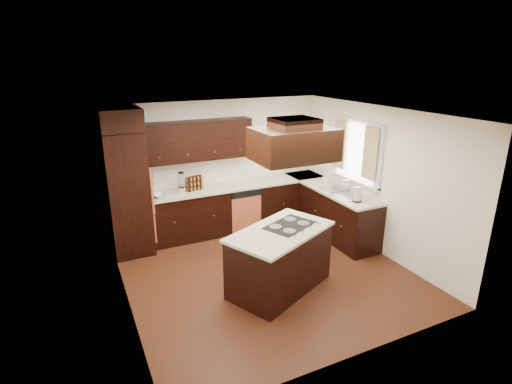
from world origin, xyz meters
TOP-DOWN VIEW (x-y plane):
  - floor at (0.00, 0.00)m, footprint 4.20×4.20m
  - ceiling at (0.00, 0.00)m, footprint 4.20×4.20m
  - wall_back at (0.00, 2.11)m, footprint 4.20×0.02m
  - wall_front at (0.00, -2.11)m, footprint 4.20×0.02m
  - wall_left at (-2.11, 0.00)m, footprint 0.02×4.20m
  - wall_right at (2.11, 0.00)m, footprint 0.02×4.20m
  - oven_column at (-1.78, 1.71)m, footprint 0.65×0.75m
  - wall_oven_face at (-1.43, 1.71)m, footprint 0.05×0.62m
  - base_cabinets_back at (0.03, 1.80)m, footprint 2.93×0.60m
  - base_cabinets_right at (1.80, 0.90)m, footprint 0.60×2.40m
  - countertop_back at (0.03, 1.79)m, footprint 2.93×0.63m
  - countertop_right at (1.79, 0.90)m, footprint 0.63×2.40m
  - upper_cabinets at (-0.43, 1.93)m, footprint 2.00×0.34m
  - dishwasher_front at (0.33, 1.50)m, footprint 0.60×0.05m
  - window_frame at (2.07, 0.55)m, footprint 0.06×1.32m
  - window_pane at (2.10, 0.55)m, footprint 0.00×1.20m
  - curtain_left at (2.01, 0.13)m, footprint 0.02×0.34m
  - curtain_right at (2.01, 0.97)m, footprint 0.02×0.34m
  - sink_rim at (1.80, 0.55)m, footprint 0.52×0.84m
  - island at (-0.03, -0.47)m, footprint 1.71×1.37m
  - island_top at (-0.03, -0.47)m, footprint 1.78×1.45m
  - cooktop at (0.18, -0.37)m, footprint 0.84×0.73m
  - range_hood at (0.10, -0.55)m, footprint 1.05×0.72m
  - hood_duct at (0.10, -0.55)m, footprint 0.55×0.50m
  - blender_base at (-0.82, 1.78)m, footprint 0.15×0.15m
  - blender_pitcher at (-0.82, 1.78)m, footprint 0.13×0.13m
  - spice_rack at (-0.59, 1.81)m, footprint 0.33×0.18m
  - mixing_bowl at (-1.25, 1.69)m, footprint 0.31×0.31m
  - soap_bottle at (1.79, 1.07)m, footprint 0.12×0.12m
  - paper_towel at (1.72, 0.02)m, footprint 0.14×0.14m

SIDE VIEW (x-z plane):
  - floor at x=0.00m, z-range -0.02..0.00m
  - dishwasher_front at x=0.33m, z-range 0.04..0.76m
  - base_cabinets_back at x=0.03m, z-range 0.00..0.88m
  - base_cabinets_right at x=1.80m, z-range 0.00..0.88m
  - island at x=-0.03m, z-range 0.00..0.88m
  - countertop_back at x=0.03m, z-range 0.88..0.92m
  - countertop_right at x=1.79m, z-range 0.88..0.92m
  - island_top at x=-0.03m, z-range 0.88..0.92m
  - sink_rim at x=1.80m, z-range 0.92..0.93m
  - cooktop at x=0.18m, z-range 0.92..0.93m
  - mixing_bowl at x=-1.25m, z-range 0.92..0.98m
  - blender_base at x=-0.82m, z-range 0.92..1.02m
  - soap_bottle at x=1.79m, z-range 0.92..1.13m
  - paper_towel at x=1.72m, z-range 0.92..1.18m
  - spice_rack at x=-0.59m, z-range 0.92..1.19m
  - oven_column at x=-1.78m, z-range 0.00..2.12m
  - wall_oven_face at x=-1.43m, z-range 0.73..1.51m
  - blender_pitcher at x=-0.82m, z-range 1.02..1.28m
  - wall_back at x=0.00m, z-range 0.00..2.50m
  - wall_front at x=0.00m, z-range 0.00..2.50m
  - wall_left at x=-2.11m, z-range 0.00..2.50m
  - wall_right at x=2.11m, z-range 0.00..2.50m
  - window_frame at x=2.07m, z-range 1.09..2.21m
  - window_pane at x=2.10m, z-range 1.15..2.15m
  - curtain_left at x=2.01m, z-range 1.25..2.15m
  - curtain_right at x=2.01m, z-range 1.25..2.15m
  - upper_cabinets at x=-0.43m, z-range 1.45..2.17m
  - range_hood at x=0.10m, z-range 1.95..2.37m
  - hood_duct at x=0.10m, z-range 2.37..2.50m
  - ceiling at x=0.00m, z-range 2.50..2.52m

